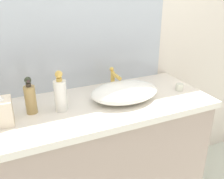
{
  "coord_description": "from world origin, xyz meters",
  "views": [
    {
      "loc": [
        -0.55,
        -0.83,
        1.55
      ],
      "look_at": [
        -0.01,
        0.38,
        0.97
      ],
      "focal_mm": 39.93,
      "sensor_mm": 36.0,
      "label": 1
    }
  ],
  "objects_px": {
    "tissue_box": "(0,111)",
    "candle_jar": "(179,87)",
    "sink_basin": "(125,92)",
    "lotion_bottle": "(30,98)",
    "soap_dispenser": "(60,94)"
  },
  "relations": [
    {
      "from": "sink_basin",
      "to": "soap_dispenser",
      "type": "xyz_separation_m",
      "value": [
        -0.38,
        0.02,
        0.05
      ]
    },
    {
      "from": "sink_basin",
      "to": "soap_dispenser",
      "type": "bearing_deg",
      "value": 177.0
    },
    {
      "from": "soap_dispenser",
      "to": "tissue_box",
      "type": "height_order",
      "value": "soap_dispenser"
    },
    {
      "from": "tissue_box",
      "to": "sink_basin",
      "type": "bearing_deg",
      "value": 0.45
    },
    {
      "from": "tissue_box",
      "to": "lotion_bottle",
      "type": "bearing_deg",
      "value": 21.87
    },
    {
      "from": "lotion_bottle",
      "to": "tissue_box",
      "type": "height_order",
      "value": "lotion_bottle"
    },
    {
      "from": "sink_basin",
      "to": "candle_jar",
      "type": "relative_size",
      "value": 8.56
    },
    {
      "from": "soap_dispenser",
      "to": "candle_jar",
      "type": "distance_m",
      "value": 0.78
    },
    {
      "from": "lotion_bottle",
      "to": "candle_jar",
      "type": "height_order",
      "value": "lotion_bottle"
    },
    {
      "from": "sink_basin",
      "to": "lotion_bottle",
      "type": "relative_size",
      "value": 2.02
    },
    {
      "from": "lotion_bottle",
      "to": "tissue_box",
      "type": "relative_size",
      "value": 1.19
    },
    {
      "from": "lotion_bottle",
      "to": "candle_jar",
      "type": "distance_m",
      "value": 0.93
    },
    {
      "from": "tissue_box",
      "to": "candle_jar",
      "type": "relative_size",
      "value": 3.55
    },
    {
      "from": "tissue_box",
      "to": "candle_jar",
      "type": "distance_m",
      "value": 1.08
    },
    {
      "from": "soap_dispenser",
      "to": "tissue_box",
      "type": "xyz_separation_m",
      "value": [
        -0.31,
        -0.03,
        -0.02
      ]
    }
  ]
}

